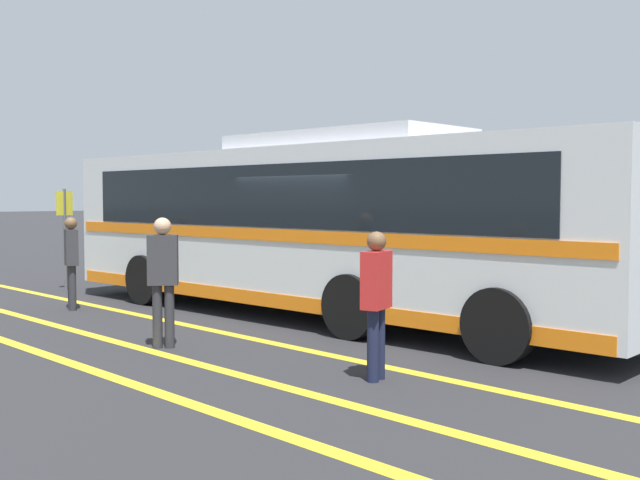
% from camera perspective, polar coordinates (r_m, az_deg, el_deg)
% --- Properties ---
extents(ground_plane, '(220.00, 220.00, 0.00)m').
position_cam_1_polar(ground_plane, '(13.02, 1.14, -6.26)').
color(ground_plane, '#262628').
extents(lane_strip_0, '(31.88, 0.20, 0.01)m').
position_cam_1_polar(lane_strip_0, '(12.11, -7.49, -6.99)').
color(lane_strip_0, gold).
rests_on(lane_strip_0, ground_plane).
extents(lane_strip_1, '(31.88, 0.20, 0.01)m').
position_cam_1_polar(lane_strip_1, '(11.24, -14.08, -7.86)').
color(lane_strip_1, gold).
rests_on(lane_strip_1, ground_plane).
extents(lane_strip_2, '(31.88, 0.20, 0.01)m').
position_cam_1_polar(lane_strip_2, '(10.71, -19.46, -8.49)').
color(lane_strip_2, gold).
rests_on(lane_strip_2, ground_plane).
extents(curb_strip, '(39.88, 0.36, 0.15)m').
position_cam_1_polar(curb_strip, '(18.10, 13.42, -3.43)').
color(curb_strip, '#99999E').
rests_on(curb_strip, ground_plane).
extents(transit_bus, '(12.29, 3.11, 3.26)m').
position_cam_1_polar(transit_bus, '(13.36, 0.04, 1.36)').
color(transit_bus, silver).
rests_on(transit_bus, ground_plane).
extents(parked_car_0, '(4.77, 1.99, 1.54)m').
position_cam_1_polar(parked_car_0, '(23.64, -8.55, -0.13)').
color(parked_car_0, '#335B33').
rests_on(parked_car_0, ground_plane).
extents(parked_car_1, '(4.00, 2.06, 1.39)m').
position_cam_1_polar(parked_car_1, '(18.86, 1.94, -1.19)').
color(parked_car_1, maroon).
rests_on(parked_car_1, ground_plane).
extents(pedestrian_0, '(0.32, 0.46, 1.75)m').
position_cam_1_polar(pedestrian_0, '(8.78, 4.31, -4.25)').
color(pedestrian_0, '#191E38').
rests_on(pedestrian_0, ground_plane).
extents(pedestrian_1, '(0.44, 0.46, 1.87)m').
position_cam_1_polar(pedestrian_1, '(10.88, -11.88, -2.47)').
color(pedestrian_1, '#2D2D33').
rests_on(pedestrian_1, ground_plane).
extents(pedestrian_2, '(0.47, 0.35, 1.78)m').
position_cam_1_polar(pedestrian_2, '(15.04, -18.41, -1.24)').
color(pedestrian_2, '#2D2D33').
rests_on(pedestrian_2, ground_plane).
extents(bus_stop_sign, '(0.07, 0.40, 2.35)m').
position_cam_1_polar(bus_stop_sign, '(18.33, -18.87, 1.00)').
color(bus_stop_sign, '#59595E').
rests_on(bus_stop_sign, ground_plane).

